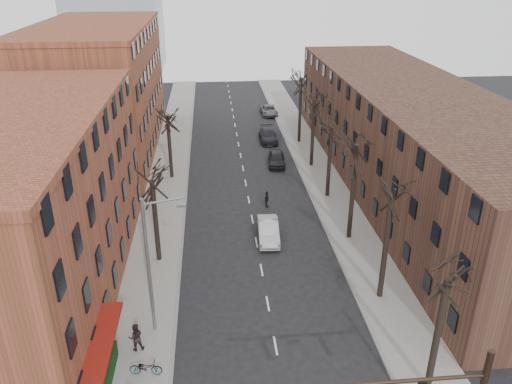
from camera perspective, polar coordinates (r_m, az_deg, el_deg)
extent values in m
cube|color=gray|center=(54.01, -9.93, 2.07)|extent=(4.00, 90.00, 0.15)
cube|color=gray|center=(54.97, 6.92, 2.68)|extent=(4.00, 90.00, 0.15)
cube|color=brown|center=(35.49, -25.79, -2.17)|extent=(12.00, 26.00, 12.00)
cube|color=brown|center=(61.61, -17.42, 10.94)|extent=(12.00, 28.00, 14.00)
cube|color=#4F3324|center=(51.14, 17.21, 5.91)|extent=(12.00, 50.00, 10.00)
cube|color=maroon|center=(29.87, -16.62, -20.16)|extent=(1.20, 7.00, 0.15)
cylinder|color=black|center=(21.01, 14.62, -20.31)|extent=(8.00, 0.16, 0.16)
cylinder|color=slate|center=(29.77, -12.16, -8.60)|extent=(0.20, 0.20, 9.00)
cylinder|color=slate|center=(27.55, -10.69, -1.05)|extent=(2.39, 0.12, 0.46)
cube|color=slate|center=(27.59, -8.57, -1.53)|extent=(0.50, 0.22, 0.14)
imported|color=#B4B7BB|center=(40.64, 1.42, -4.43)|extent=(1.85, 4.72, 1.53)
imported|color=black|center=(55.50, 2.37, 3.83)|extent=(2.19, 4.59, 1.52)
imported|color=black|center=(63.13, 1.40, 6.47)|extent=(2.12, 5.16, 1.49)
imported|color=slate|center=(74.71, 1.49, 9.33)|extent=(2.38, 4.88, 1.33)
imported|color=black|center=(30.61, -13.58, -15.81)|extent=(0.97, 0.82, 1.77)
imported|color=black|center=(45.80, 1.23, -0.83)|extent=(0.74, 1.01, 1.59)
imported|color=gray|center=(29.29, -12.49, -18.98)|extent=(1.86, 0.84, 0.94)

